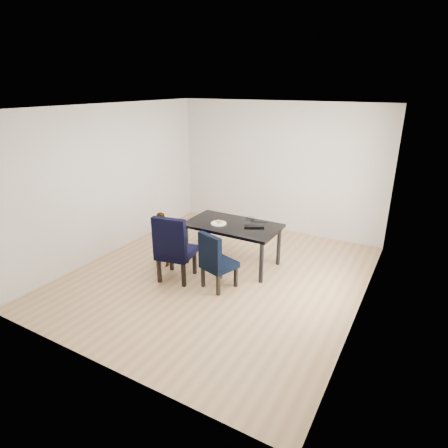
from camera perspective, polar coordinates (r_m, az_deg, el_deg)
The scene contains 14 objects.
floor at distance 6.34m, azimuth -0.90°, elevation -7.81°, with size 4.50×5.00×0.01m, color tan.
ceiling at distance 5.58m, azimuth -1.06°, elevation 17.47°, with size 4.50×5.00×0.01m, color white.
wall_back at distance 8.01m, azimuth 8.24°, elevation 8.44°, with size 4.50×0.01×2.70m, color silver.
wall_front at distance 4.00m, azimuth -19.52°, elevation -5.18°, with size 4.50×0.01×2.70m, color white.
wall_left at distance 7.19m, azimuth -16.77°, elevation 6.37°, with size 0.01×5.00×2.70m, color silver.
wall_right at distance 5.11m, azimuth 21.39°, elevation 0.17°, with size 0.01×5.00×2.70m, color silver.
dining_table at distance 6.56m, azimuth 1.29°, elevation -3.08°, with size 1.60×0.90×0.75m, color black.
chair_left at distance 6.05m, azimuth -7.28°, elevation -3.45°, with size 0.54×0.56×1.12m, color black.
chair_right at distance 5.79m, azimuth -0.72°, elevation -5.49°, with size 0.45×0.47×0.93m, color black.
child at distance 6.56m, azimuth -9.48°, elevation -2.37°, with size 0.35×0.23×0.96m, color red.
plate at distance 6.43m, azimuth -0.83°, elevation 0.11°, with size 0.27×0.27×0.01m, color white.
sandwich at distance 6.42m, azimuth -0.72°, elevation 0.38°, with size 0.13×0.06×0.05m, color gold.
laptop at distance 6.35m, azimuth 4.60°, elevation -0.18°, with size 0.33×0.21×0.03m, color black.
cable_tangle at distance 6.59m, azimuth 3.91°, elevation 0.53°, with size 0.15×0.15×0.01m, color black.
Camera 1 is at (2.83, -4.80, 3.01)m, focal length 30.00 mm.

